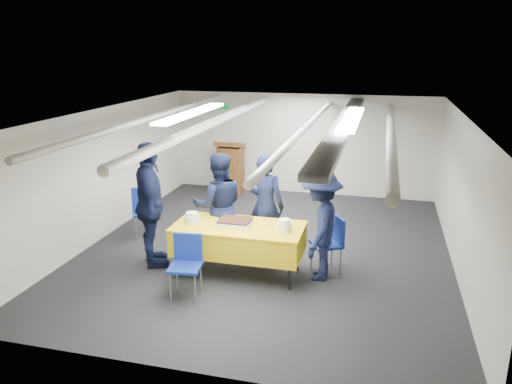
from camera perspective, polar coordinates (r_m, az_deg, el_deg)
ground at (r=8.61m, az=1.34°, el=-6.42°), size 7.00×7.00×0.00m
room_shell at (r=8.46m, az=2.67°, el=5.97°), size 6.00×7.00×2.30m
serving_table at (r=7.51m, az=-1.98°, el=-5.36°), size 1.93×0.93×0.77m
sheet_cake at (r=7.46m, az=-2.41°, el=-3.43°), size 0.50×0.39×0.09m
plate_stack_left at (r=7.59m, az=-7.34°, el=-2.96°), size 0.22×0.22×0.16m
plate_stack_right at (r=7.20m, az=3.26°, el=-3.84°), size 0.20×0.20×0.18m
podium at (r=11.62m, az=-2.94°, el=2.84°), size 0.62×0.53×1.25m
chair_near at (r=6.96m, az=-7.95°, el=-7.60°), size 0.47×0.47×0.87m
chair_right at (r=7.67m, az=8.65°, el=-5.29°), size 0.57×0.57×0.87m
chair_left at (r=9.26m, az=-12.71°, el=-1.67°), size 0.57×0.57×0.87m
sailor_a at (r=8.01m, az=1.07°, el=-1.58°), size 0.69×0.51×1.74m
sailor_b at (r=8.04m, az=-4.29°, el=-1.57°), size 1.03×0.92×1.73m
sailor_c at (r=7.82m, az=-12.02°, el=-1.51°), size 0.99×1.24×1.97m
sailor_d at (r=7.34m, az=7.36°, el=-3.79°), size 0.65×1.09×1.65m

